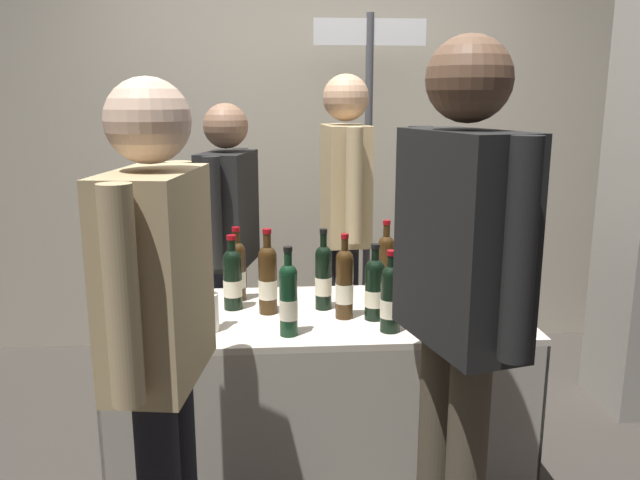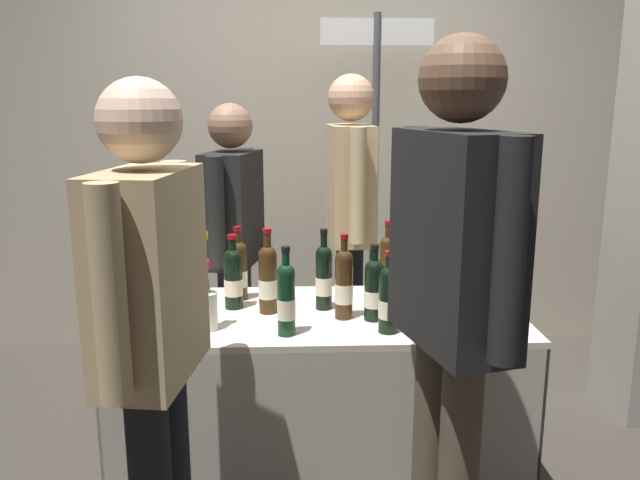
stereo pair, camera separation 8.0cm
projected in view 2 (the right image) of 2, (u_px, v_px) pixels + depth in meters
The scene contains 21 objects.
ground_plane at pixel (320, 473), 2.72m from camera, with size 12.00×12.00×0.00m, color #38332D.
back_partition at pixel (310, 124), 3.97m from camera, with size 5.17×0.12×2.84m, color #B2A893.
tasting_table at pixel (320, 363), 2.61m from camera, with size 1.62×0.72×0.73m.
featured_wine_bottle at pixel (268, 278), 2.53m from camera, with size 0.08×0.08×0.35m.
display_bottle_0 at pixel (344, 283), 2.46m from camera, with size 0.07×0.07×0.34m.
display_bottle_1 at pixel (286, 298), 2.29m from camera, with size 0.07×0.07×0.33m.
display_bottle_2 at pixel (374, 288), 2.45m from camera, with size 0.08×0.08×0.30m.
display_bottle_3 at pixel (239, 269), 2.70m from camera, with size 0.07×0.07×0.32m.
display_bottle_4 at pixel (389, 298), 2.31m from camera, with size 0.08×0.08×0.31m.
display_bottle_5 at pixel (388, 265), 2.73m from camera, with size 0.07×0.07×0.34m.
display_bottle_6 at pixel (422, 271), 2.66m from camera, with size 0.07×0.07×0.32m.
display_bottle_7 at pixel (233, 277), 2.59m from camera, with size 0.08×0.08×0.31m.
display_bottle_8 at pixel (324, 276), 2.57m from camera, with size 0.07×0.07×0.34m.
wine_glass_near_vendor at pixel (187, 284), 2.62m from camera, with size 0.07×0.07×0.13m.
flower_vase at pixel (206, 294), 2.34m from camera, with size 0.08×0.08×0.40m.
brochure_stand at pixel (152, 304), 2.45m from camera, with size 0.17×0.01×0.14m, color silver.
vendor_presenter at pixel (350, 210), 3.26m from camera, with size 0.23×0.55×1.70m.
vendor_assistant at pixel (233, 234), 3.11m from camera, with size 0.29×0.55×1.56m.
taster_foreground_right at pixel (453, 279), 1.83m from camera, with size 0.32×0.61×1.75m.
taster_foreground_left at pixel (152, 319), 1.75m from camera, with size 0.26×0.58×1.63m.
booth_signpost at pixel (375, 155), 3.60m from camera, with size 0.62×0.04×2.04m.
Camera 2 is at (-0.10, -2.43, 1.57)m, focal length 35.45 mm.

